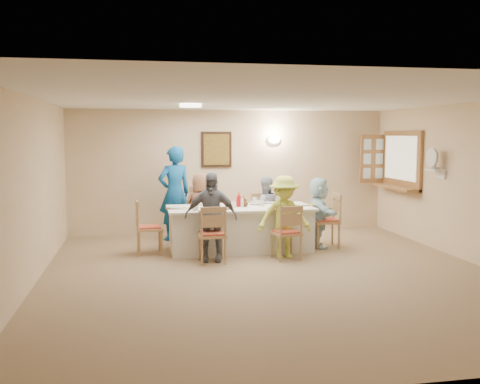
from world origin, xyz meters
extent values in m
plane|color=#7E644D|center=(0.00, 0.00, 0.00)|extent=(7.00, 7.00, 0.00)
plane|color=#CEB184|center=(0.00, 3.50, 1.25)|extent=(6.50, 0.00, 6.50)
plane|color=#CEB184|center=(0.00, -3.50, 1.25)|extent=(6.50, 0.00, 6.50)
plane|color=#CEB184|center=(-3.25, 0.00, 1.25)|extent=(0.00, 7.00, 7.00)
plane|color=#CEB184|center=(3.25, 0.00, 1.25)|extent=(0.00, 7.00, 7.00)
plane|color=white|center=(0.00, 0.00, 2.50)|extent=(7.00, 7.00, 0.00)
cube|color=black|center=(-0.30, 3.47, 1.70)|extent=(0.62, 0.04, 0.72)
cube|color=black|center=(-0.30, 3.45, 1.70)|extent=(0.52, 0.02, 0.62)
ellipsoid|color=white|center=(0.90, 3.44, 1.90)|extent=(0.26, 0.09, 0.18)
cylinder|color=white|center=(-1.00, 1.50, 2.47)|extent=(0.36, 0.36, 0.05)
cube|color=olive|center=(3.21, 2.40, 1.50)|extent=(0.06, 1.50, 1.15)
cube|color=olive|center=(3.09, 2.40, 0.97)|extent=(0.30, 1.50, 0.05)
cube|color=olive|center=(2.95, 3.16, 1.50)|extent=(0.55, 0.04, 1.00)
cube|color=white|center=(3.13, 1.05, 1.40)|extent=(0.22, 0.36, 0.03)
cube|color=beige|center=(-0.14, 1.69, 0.38)|extent=(2.49, 1.05, 0.76)
imported|color=brown|center=(-0.74, 2.37, 0.66)|extent=(0.69, 0.50, 1.31)
imported|color=#959BAC|center=(0.46, 2.37, 0.61)|extent=(0.61, 0.48, 1.22)
imported|color=slate|center=(-0.74, 1.01, 0.71)|extent=(0.96, 0.65, 1.42)
imported|color=#D6EA54|center=(0.46, 1.01, 0.67)|extent=(0.91, 0.58, 1.34)
imported|color=silver|center=(1.28, 1.69, 0.62)|extent=(1.22, 0.55, 1.25)
imported|color=#105192|center=(-1.19, 2.84, 0.89)|extent=(0.92, 0.83, 1.79)
cube|color=#472B19|center=(-0.74, 1.27, 0.76)|extent=(0.35, 0.26, 0.01)
cylinder|color=white|center=(-0.74, 1.27, 0.77)|extent=(0.23, 0.23, 0.01)
cube|color=yellow|center=(-0.56, 1.22, 0.77)|extent=(0.15, 0.15, 0.01)
cube|color=#472B19|center=(0.46, 1.27, 0.76)|extent=(0.38, 0.28, 0.01)
cylinder|color=white|center=(0.46, 1.27, 0.77)|extent=(0.24, 0.24, 0.01)
cube|color=yellow|center=(0.64, 1.22, 0.77)|extent=(0.14, 0.14, 0.01)
cube|color=#472B19|center=(-0.74, 2.11, 0.76)|extent=(0.34, 0.25, 0.01)
cylinder|color=white|center=(-0.74, 2.11, 0.77)|extent=(0.25, 0.25, 0.02)
cube|color=yellow|center=(-0.56, 2.06, 0.77)|extent=(0.15, 0.15, 0.01)
cube|color=#472B19|center=(0.46, 2.11, 0.76)|extent=(0.37, 0.28, 0.01)
cylinder|color=white|center=(0.46, 2.11, 0.77)|extent=(0.22, 0.22, 0.01)
cube|color=yellow|center=(0.64, 2.06, 0.77)|extent=(0.15, 0.15, 0.01)
cube|color=#472B19|center=(-1.24, 1.69, 0.76)|extent=(0.34, 0.26, 0.01)
cylinder|color=white|center=(-1.24, 1.69, 0.77)|extent=(0.24, 0.24, 0.01)
cube|color=yellow|center=(-1.06, 1.64, 0.77)|extent=(0.14, 0.14, 0.01)
cube|color=#472B19|center=(0.98, 1.69, 0.76)|extent=(0.34, 0.26, 0.01)
cylinder|color=white|center=(0.98, 1.69, 0.77)|extent=(0.24, 0.24, 0.02)
cube|color=yellow|center=(1.16, 1.64, 0.77)|extent=(0.14, 0.14, 0.01)
imported|color=white|center=(-0.96, 1.35, 0.80)|extent=(0.12, 0.12, 0.08)
imported|color=white|center=(0.23, 2.24, 0.81)|extent=(0.12, 0.12, 0.09)
imported|color=white|center=(-0.42, 1.47, 0.78)|extent=(0.27, 0.27, 0.05)
imported|color=white|center=(0.20, 1.92, 0.79)|extent=(0.34, 0.34, 0.07)
imported|color=red|center=(-0.16, 1.70, 0.89)|extent=(0.12, 0.12, 0.25)
imported|color=#442C12|center=(-0.07, 1.76, 0.85)|extent=(0.14, 0.14, 0.18)
imported|color=#442C12|center=(-0.06, 1.70, 0.83)|extent=(0.19, 0.19, 0.14)
cylinder|color=silver|center=(-0.29, 1.74, 0.82)|extent=(0.06, 0.06, 0.09)
camera|label=1|loc=(-1.83, -7.28, 2.00)|focal=40.00mm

